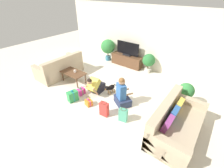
# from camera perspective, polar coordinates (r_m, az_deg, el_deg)

# --- Properties ---
(ground_plane) EXTENTS (16.00, 16.00, 0.00)m
(ground_plane) POSITION_cam_1_polar(r_m,az_deg,el_deg) (5.23, -2.01, -3.67)
(ground_plane) COLOR beige
(wall_back) EXTENTS (8.40, 0.06, 2.60)m
(wall_back) POSITION_cam_1_polar(r_m,az_deg,el_deg) (6.70, 12.83, 16.32)
(wall_back) COLOR beige
(wall_back) RESTS_ON ground_plane
(sofa_left) EXTENTS (0.92, 1.81, 0.86)m
(sofa_left) POSITION_cam_1_polar(r_m,az_deg,el_deg) (6.59, -19.11, 5.71)
(sofa_left) COLOR tan
(sofa_left) RESTS_ON ground_plane
(sofa_right) EXTENTS (0.92, 1.81, 0.86)m
(sofa_right) POSITION_cam_1_polar(r_m,az_deg,el_deg) (4.07, 22.90, -13.97)
(sofa_right) COLOR tan
(sofa_right) RESTS_ON ground_plane
(coffee_table) EXTENTS (0.96, 0.54, 0.42)m
(coffee_table) POSITION_cam_1_polar(r_m,az_deg,el_deg) (5.88, -14.52, 3.94)
(coffee_table) COLOR brown
(coffee_table) RESTS_ON ground_plane
(tv_console) EXTENTS (1.50, 0.42, 0.51)m
(tv_console) POSITION_cam_1_polar(r_m,az_deg,el_deg) (7.13, 5.69, 8.98)
(tv_console) COLOR brown
(tv_console) RESTS_ON ground_plane
(tv) EXTENTS (1.12, 0.20, 0.61)m
(tv) POSITION_cam_1_polar(r_m,az_deg,el_deg) (6.94, 5.92, 12.93)
(tv) COLOR black
(tv) RESTS_ON tv_console
(potted_plant_back_right) EXTENTS (0.53, 0.53, 0.83)m
(potted_plant_back_right) POSITION_cam_1_polar(r_m,az_deg,el_deg) (6.51, 13.79, 8.52)
(potted_plant_back_right) COLOR beige
(potted_plant_back_right) RESTS_ON ground_plane
(potted_plant_back_left) EXTENTS (0.68, 0.68, 1.04)m
(potted_plant_back_left) POSITION_cam_1_polar(r_m,az_deg,el_deg) (7.54, -1.58, 13.89)
(potted_plant_back_left) COLOR #336B84
(potted_plant_back_left) RESTS_ON ground_plane
(potted_plant_corner_right) EXTENTS (0.47, 0.47, 0.78)m
(potted_plant_corner_right) POSITION_cam_1_polar(r_m,az_deg,el_deg) (4.96, 26.20, -2.84)
(potted_plant_corner_right) COLOR #4C4C51
(potted_plant_corner_right) RESTS_ON ground_plane
(person_kneeling) EXTENTS (0.38, 0.76, 0.73)m
(person_kneeling) POSITION_cam_1_polar(r_m,az_deg,el_deg) (5.09, -6.31, -0.72)
(person_kneeling) COLOR #23232D
(person_kneeling) RESTS_ON ground_plane
(person_sitting) EXTENTS (0.65, 0.62, 0.96)m
(person_sitting) POSITION_cam_1_polar(r_m,az_deg,el_deg) (4.59, 3.86, -4.14)
(person_sitting) COLOR #283351
(person_sitting) RESTS_ON ground_plane
(dog) EXTENTS (0.22, 0.49, 0.35)m
(dog) POSITION_cam_1_polar(r_m,az_deg,el_deg) (5.10, -0.74, -1.48)
(dog) COLOR black
(dog) RESTS_ON ground_plane
(gift_box_a) EXTENTS (0.20, 0.26, 0.27)m
(gift_box_a) POSITION_cam_1_polar(r_m,az_deg,el_deg) (5.25, -11.76, -2.78)
(gift_box_a) COLOR #CC3389
(gift_box_a) RESTS_ON ground_plane
(gift_box_b) EXTENTS (0.24, 0.22, 0.25)m
(gift_box_b) POSITION_cam_1_polar(r_m,az_deg,el_deg) (4.74, -8.87, -6.97)
(gift_box_b) COLOR orange
(gift_box_b) RESTS_ON ground_plane
(gift_box_c) EXTENTS (0.27, 0.36, 0.41)m
(gift_box_c) POSITION_cam_1_polar(r_m,az_deg,el_deg) (4.99, -14.73, -4.46)
(gift_box_c) COLOR #2D934C
(gift_box_c) RESTS_ON ground_plane
(gift_bag_a) EXTENTS (0.26, 0.18, 0.46)m
(gift_bag_a) POSITION_cam_1_polar(r_m,az_deg,el_deg) (4.29, -3.03, -9.49)
(gift_bag_a) COLOR red
(gift_bag_a) RESTS_ON ground_plane
(gift_bag_b) EXTENTS (0.25, 0.18, 0.42)m
(gift_bag_b) POSITION_cam_1_polar(r_m,az_deg,el_deg) (4.15, 4.28, -11.66)
(gift_bag_b) COLOR #4CA384
(gift_bag_b) RESTS_ON ground_plane
(mug) EXTENTS (0.12, 0.08, 0.09)m
(mug) POSITION_cam_1_polar(r_m,az_deg,el_deg) (5.82, -13.97, 4.78)
(mug) COLOR silver
(mug) RESTS_ON coffee_table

